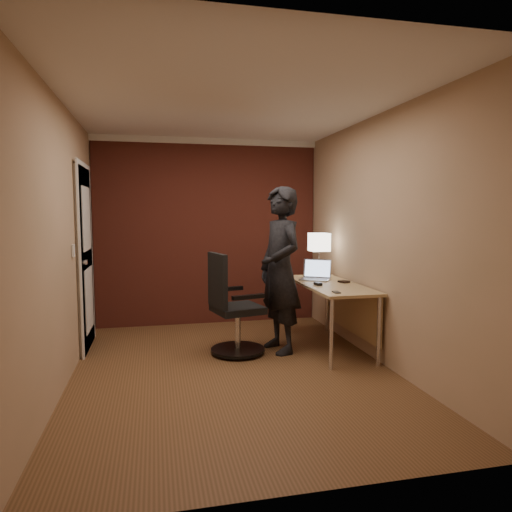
% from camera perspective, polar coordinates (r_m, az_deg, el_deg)
% --- Properties ---
extents(room, '(4.00, 4.00, 4.00)m').
position_cam_1_polar(room, '(5.78, -8.20, 3.93)').
color(room, brown).
rests_on(room, ground).
extents(desk, '(0.60, 1.50, 0.73)m').
position_cam_1_polar(desk, '(5.20, 9.91, -4.76)').
color(desk, tan).
rests_on(desk, ground).
extents(desk_lamp, '(0.22, 0.22, 0.54)m').
position_cam_1_polar(desk_lamp, '(5.65, 7.90, 1.65)').
color(desk_lamp, silver).
rests_on(desk_lamp, desk).
extents(laptop, '(0.42, 0.39, 0.23)m').
position_cam_1_polar(laptop, '(5.42, 7.52, -2.25)').
color(laptop, silver).
rests_on(laptop, desk).
extents(mouse, '(0.07, 0.11, 0.03)m').
position_cam_1_polar(mouse, '(5.01, 7.76, -3.46)').
color(mouse, black).
rests_on(mouse, desk).
extents(phone, '(0.07, 0.12, 0.01)m').
position_cam_1_polar(phone, '(4.58, 10.01, -4.47)').
color(phone, black).
rests_on(phone, desk).
extents(wallet, '(0.12, 0.14, 0.02)m').
position_cam_1_polar(wallet, '(5.24, 10.93, -3.16)').
color(wallet, black).
rests_on(wallet, desk).
extents(office_chair, '(0.59, 0.66, 1.07)m').
position_cam_1_polar(office_chair, '(4.89, -3.04, -6.87)').
color(office_chair, black).
rests_on(office_chair, ground).
extents(person, '(0.57, 0.74, 1.80)m').
position_cam_1_polar(person, '(4.95, 3.04, -1.73)').
color(person, black).
rests_on(person, ground).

